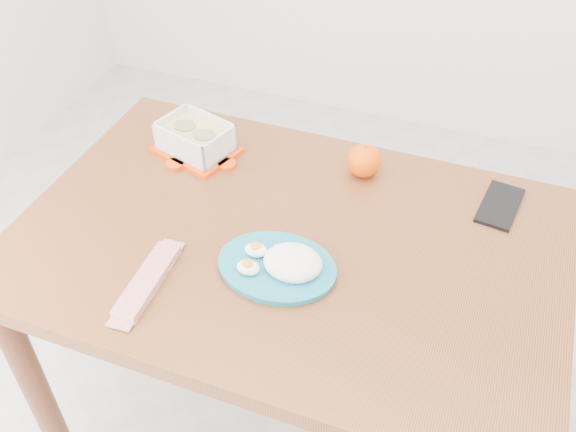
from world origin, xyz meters
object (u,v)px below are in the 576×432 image
(dining_table, at_px, (288,272))
(food_container, at_px, (195,139))
(rice_plate, at_px, (282,263))
(smartphone, at_px, (500,205))
(orange_fruit, at_px, (364,161))

(dining_table, relative_size, food_container, 5.19)
(rice_plate, relative_size, smartphone, 1.54)
(smartphone, bearing_deg, orange_fruit, -173.63)
(smartphone, bearing_deg, rice_plate, -129.82)
(dining_table, distance_m, smartphone, 0.49)
(food_container, bearing_deg, smartphone, 20.80)
(dining_table, relative_size, orange_fruit, 14.46)
(orange_fruit, bearing_deg, smartphone, -1.19)
(rice_plate, bearing_deg, dining_table, 103.30)
(dining_table, bearing_deg, orange_fruit, 71.50)
(orange_fruit, height_order, rice_plate, orange_fruit)
(orange_fruit, bearing_deg, rice_plate, -100.49)
(orange_fruit, relative_size, smartphone, 0.52)
(dining_table, xyz_separation_m, smartphone, (0.40, 0.26, 0.11))
(orange_fruit, distance_m, smartphone, 0.32)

